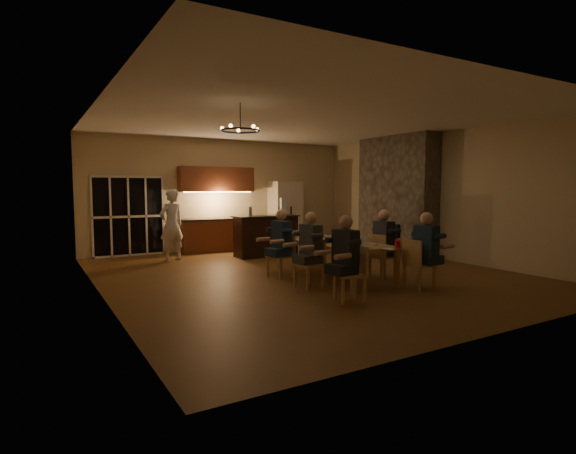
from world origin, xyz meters
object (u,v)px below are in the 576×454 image
at_px(can_right, 337,235).
at_px(bar_blender, 283,206).
at_px(bar_bottle, 250,211).
at_px(chandelier, 240,131).
at_px(can_cola, 289,232).
at_px(plate_left, 349,247).
at_px(laptop_e, 295,232).
at_px(can_silver, 357,242).
at_px(standing_person, 172,225).
at_px(redcup_mid, 304,238).
at_px(plate_far, 329,236).
at_px(laptop_b, 370,239).
at_px(plate_near, 362,242).
at_px(dining_table, 333,260).
at_px(refrigerator, 285,214).
at_px(mug_back, 299,236).
at_px(person_left_far, 281,244).
at_px(person_right_near, 426,251).
at_px(chair_right_mid, 383,256).
at_px(laptop_a, 358,241).
at_px(bar_island, 266,236).
at_px(person_right_mid, 383,244).
at_px(mug_mid, 321,235).
at_px(person_left_near, 345,259).
at_px(chair_left_far, 280,255).
at_px(person_left_mid, 311,250).
at_px(chair_left_near, 350,274).
at_px(chair_right_near, 420,264).
at_px(chair_right_far, 347,250).
at_px(chair_left_mid, 309,264).
at_px(laptop_d, 343,235).
at_px(laptop_f, 317,230).
at_px(redcup_near, 398,244).
at_px(mug_front, 348,241).

distance_m(can_right, bar_blender, 2.93).
bearing_deg(bar_bottle, can_right, -78.33).
height_order(chandelier, can_cola, chandelier).
xyz_separation_m(plate_left, bar_bottle, (0.10, 4.26, 0.44)).
bearing_deg(laptop_e, can_silver, 101.76).
height_order(standing_person, redcup_mid, standing_person).
distance_m(redcup_mid, plate_far, 1.01).
height_order(laptop_b, bar_blender, bar_blender).
xyz_separation_m(can_cola, plate_near, (0.52, -1.90, -0.05)).
distance_m(dining_table, bar_bottle, 3.41).
distance_m(plate_near, bar_bottle, 3.85).
height_order(refrigerator, plate_left, refrigerator).
bearing_deg(mug_back, laptop_b, -70.43).
xyz_separation_m(chandelier, redcup_mid, (1.68, 0.70, -1.94)).
bearing_deg(standing_person, person_left_far, 95.16).
bearing_deg(person_right_near, chair_right_mid, -5.09).
height_order(chandelier, laptop_a, chandelier).
relative_size(bar_island, can_right, 14.40).
bearing_deg(person_right_mid, bar_blender, 4.94).
bearing_deg(laptop_e, plate_near, 113.35).
height_order(bar_island, mug_mid, bar_island).
xyz_separation_m(person_left_near, can_right, (1.28, 1.97, 0.12)).
relative_size(bar_island, chair_right_mid, 1.94).
relative_size(chair_left_far, laptop_b, 2.78).
distance_m(person_left_mid, mug_back, 1.33).
relative_size(chair_left_near, laptop_a, 2.78).
distance_m(person_right_mid, laptop_e, 1.93).
bearing_deg(can_cola, person_left_near, -103.82).
bearing_deg(can_cola, person_left_far, -128.84).
distance_m(chair_right_mid, person_right_mid, 0.25).
bearing_deg(chair_right_near, chair_right_far, -1.00).
xyz_separation_m(chair_left_mid, laptop_d, (1.17, 0.53, 0.42)).
bearing_deg(bar_island, chair_left_mid, -105.22).
xyz_separation_m(person_left_mid, can_silver, (0.90, -0.21, 0.12)).
distance_m(person_left_far, laptop_f, 1.28).
bearing_deg(chair_right_near, refrigerator, -8.25).
distance_m(laptop_b, plate_near, 0.41).
bearing_deg(laptop_d, redcup_near, -63.56).
height_order(chandelier, laptop_d, chandelier).
height_order(dining_table, chair_right_mid, chair_right_mid).
bearing_deg(mug_front, chair_left_near, -126.65).
xyz_separation_m(chair_left_near, laptop_b, (1.08, 0.77, 0.42)).
bearing_deg(person_left_mid, mug_front, 84.47).
relative_size(chair_right_far, plate_left, 3.87).
height_order(chair_left_far, chair_right_mid, same).
xyz_separation_m(person_right_mid, bar_bottle, (-1.10, 3.82, 0.51)).
height_order(laptop_b, bar_bottle, bar_bottle).
height_order(laptop_f, can_right, laptop_f).
bearing_deg(redcup_mid, standing_person, 115.76).
bearing_deg(redcup_near, bar_bottle, 98.19).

